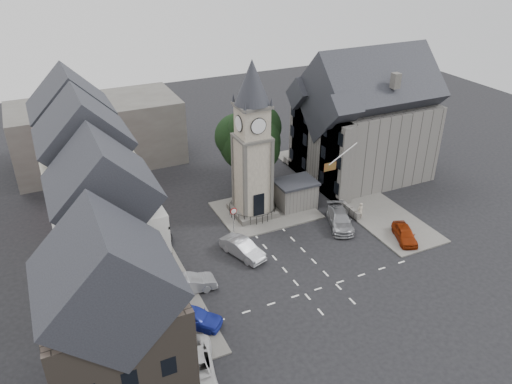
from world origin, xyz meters
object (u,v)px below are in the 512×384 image
stone_shelter (295,194)px  pedestrian (360,211)px  car_west_blue (194,317)px  clock_tower (252,143)px  car_east_red (405,234)px

stone_shelter → pedestrian: stone_shelter is taller
car_west_blue → pedestrian: 21.82m
car_west_blue → stone_shelter: bearing=-8.1°
clock_tower → pedestrian: 13.22m
clock_tower → car_west_blue: (-10.96, -13.03, -7.36)m
stone_shelter → pedestrian: 7.05m
car_east_red → pedestrian: pedestrian is taller
clock_tower → stone_shelter: size_ratio=3.78×
pedestrian → clock_tower: bearing=-28.7°
clock_tower → car_west_blue: 18.55m
stone_shelter → pedestrian: (4.77, -5.16, -0.60)m
car_east_red → stone_shelter: bearing=143.9°
clock_tower → pedestrian: clock_tower is taller
stone_shelter → car_west_blue: bearing=-141.5°
pedestrian → car_west_blue: bearing=21.7°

